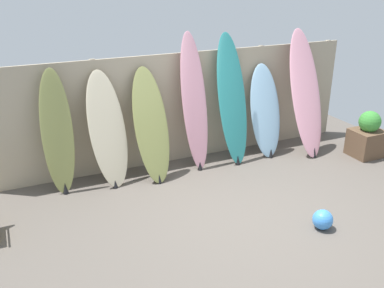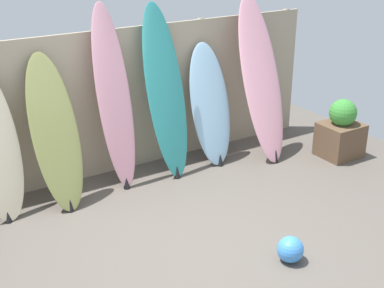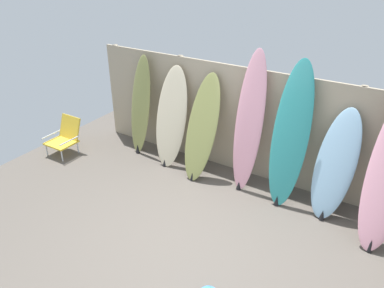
{
  "view_description": "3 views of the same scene",
  "coord_description": "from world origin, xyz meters",
  "px_view_note": "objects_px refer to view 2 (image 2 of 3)",
  "views": [
    {
      "loc": [
        -2.66,
        -4.18,
        3.01
      ],
      "look_at": [
        -0.36,
        0.92,
        0.71
      ],
      "focal_mm": 40.0,
      "sensor_mm": 36.0,
      "label": 1
    },
    {
      "loc": [
        -2.31,
        -3.8,
        2.98
      ],
      "look_at": [
        0.39,
        0.56,
        0.82
      ],
      "focal_mm": 50.0,
      "sensor_mm": 36.0,
      "label": 2
    },
    {
      "loc": [
        1.98,
        -3.1,
        3.41
      ],
      "look_at": [
        -0.37,
        0.68,
        1.05
      ],
      "focal_mm": 35.0,
      "sensor_mm": 36.0,
      "label": 3
    }
  ],
  "objects_px": {
    "surfboard_teal_4": "(166,93)",
    "surfboard_pink_6": "(261,80)",
    "beach_ball": "(290,249)",
    "surfboard_skyblue_5": "(210,105)",
    "surfboard_olive_2": "(55,134)",
    "surfboard_pink_3": "(114,99)",
    "planter_box": "(341,132)"
  },
  "relations": [
    {
      "from": "surfboard_teal_4",
      "to": "surfboard_pink_6",
      "type": "bearing_deg",
      "value": -7.27
    },
    {
      "from": "beach_ball",
      "to": "surfboard_teal_4",
      "type": "bearing_deg",
      "value": 90.39
    },
    {
      "from": "surfboard_skyblue_5",
      "to": "surfboard_olive_2",
      "type": "bearing_deg",
      "value": -178.07
    },
    {
      "from": "surfboard_pink_3",
      "to": "beach_ball",
      "type": "height_order",
      "value": "surfboard_pink_3"
    },
    {
      "from": "surfboard_pink_3",
      "to": "surfboard_pink_6",
      "type": "relative_size",
      "value": 1.02
    },
    {
      "from": "surfboard_pink_6",
      "to": "beach_ball",
      "type": "bearing_deg",
      "value": -121.43
    },
    {
      "from": "planter_box",
      "to": "surfboard_pink_6",
      "type": "bearing_deg",
      "value": 143.09
    },
    {
      "from": "surfboard_olive_2",
      "to": "surfboard_skyblue_5",
      "type": "xyz_separation_m",
      "value": [
        2.07,
        0.07,
        -0.06
      ]
    },
    {
      "from": "surfboard_teal_4",
      "to": "planter_box",
      "type": "relative_size",
      "value": 2.63
    },
    {
      "from": "surfboard_teal_4",
      "to": "beach_ball",
      "type": "height_order",
      "value": "surfboard_teal_4"
    },
    {
      "from": "surfboard_skyblue_5",
      "to": "beach_ball",
      "type": "bearing_deg",
      "value": -105.39
    },
    {
      "from": "surfboard_skyblue_5",
      "to": "surfboard_pink_6",
      "type": "xyz_separation_m",
      "value": [
        0.68,
        -0.18,
        0.28
      ]
    },
    {
      "from": "surfboard_pink_3",
      "to": "planter_box",
      "type": "xyz_separation_m",
      "value": [
        2.87,
        -0.87,
        -0.72
      ]
    },
    {
      "from": "surfboard_pink_3",
      "to": "surfboard_teal_4",
      "type": "relative_size",
      "value": 1.02
    },
    {
      "from": "surfboard_pink_3",
      "to": "surfboard_teal_4",
      "type": "distance_m",
      "value": 0.66
    },
    {
      "from": "surfboard_olive_2",
      "to": "surfboard_pink_3",
      "type": "bearing_deg",
      "value": 7.55
    },
    {
      "from": "surfboard_olive_2",
      "to": "surfboard_skyblue_5",
      "type": "bearing_deg",
      "value": 1.93
    },
    {
      "from": "planter_box",
      "to": "beach_ball",
      "type": "height_order",
      "value": "planter_box"
    },
    {
      "from": "surfboard_skyblue_5",
      "to": "surfboard_teal_4",
      "type": "bearing_deg",
      "value": -178.96
    },
    {
      "from": "surfboard_pink_3",
      "to": "beach_ball",
      "type": "relative_size",
      "value": 8.51
    },
    {
      "from": "beach_ball",
      "to": "planter_box",
      "type": "bearing_deg",
      "value": 34.37
    },
    {
      "from": "surfboard_pink_6",
      "to": "planter_box",
      "type": "bearing_deg",
      "value": -36.91
    },
    {
      "from": "surfboard_teal_4",
      "to": "beach_ball",
      "type": "distance_m",
      "value": 2.5
    },
    {
      "from": "surfboard_teal_4",
      "to": "beach_ball",
      "type": "relative_size",
      "value": 8.31
    },
    {
      "from": "surfboard_olive_2",
      "to": "beach_ball",
      "type": "bearing_deg",
      "value": -57.83
    },
    {
      "from": "surfboard_olive_2",
      "to": "surfboard_pink_3",
      "type": "distance_m",
      "value": 0.8
    },
    {
      "from": "surfboard_skyblue_5",
      "to": "surfboard_pink_3",
      "type": "bearing_deg",
      "value": 178.67
    },
    {
      "from": "surfboard_skyblue_5",
      "to": "beach_ball",
      "type": "height_order",
      "value": "surfboard_skyblue_5"
    },
    {
      "from": "surfboard_pink_3",
      "to": "surfboard_teal_4",
      "type": "height_order",
      "value": "surfboard_pink_3"
    },
    {
      "from": "surfboard_teal_4",
      "to": "surfboard_skyblue_5",
      "type": "xyz_separation_m",
      "value": [
        0.66,
        0.01,
        -0.28
      ]
    },
    {
      "from": "surfboard_pink_6",
      "to": "surfboard_pink_3",
      "type": "bearing_deg",
      "value": 173.9
    },
    {
      "from": "surfboard_olive_2",
      "to": "surfboard_pink_6",
      "type": "distance_m",
      "value": 2.76
    }
  ]
}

